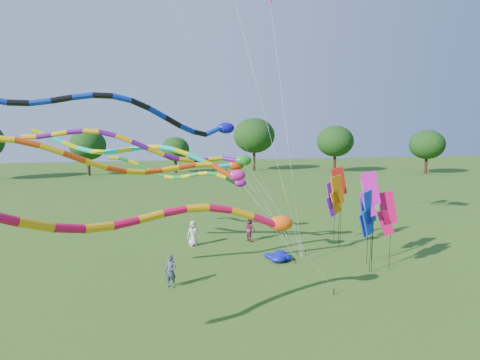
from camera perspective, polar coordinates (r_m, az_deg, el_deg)
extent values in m
plane|color=#285015|center=(19.45, 5.87, -16.06)|extent=(160.00, 160.00, 0.00)
cylinder|color=#382314|center=(73.13, 24.75, 1.60)|extent=(0.50, 0.50, 2.34)
ellipsoid|color=#15370F|center=(72.92, 24.88, 3.99)|extent=(4.94, 4.94, 4.20)
cylinder|color=#382314|center=(72.41, 13.30, 2.19)|extent=(0.50, 0.50, 2.73)
ellipsoid|color=#15370F|center=(72.19, 13.38, 5.00)|extent=(5.76, 5.76, 4.89)
cylinder|color=#382314|center=(73.31, 2.02, 2.64)|extent=(0.50, 0.50, 3.22)
ellipsoid|color=#15370F|center=(73.08, 2.03, 5.92)|extent=(6.79, 6.79, 5.78)
cylinder|color=#382314|center=(74.23, -9.45, 2.53)|extent=(0.50, 0.50, 3.05)
ellipsoid|color=#15370F|center=(74.00, -9.52, 5.60)|extent=(6.43, 6.43, 5.46)
cylinder|color=#382314|center=(72.47, -20.99, 1.92)|extent=(0.50, 0.50, 2.80)
ellipsoid|color=#15370F|center=(72.24, -21.13, 4.80)|extent=(5.90, 5.90, 5.02)
cylinder|color=black|center=(19.91, 13.20, -15.18)|extent=(0.05, 0.05, 0.30)
cylinder|color=silver|center=(18.25, 9.79, -10.87)|extent=(0.02, 0.02, 4.72)
ellipsoid|color=#FF530D|center=(16.81, 5.85, -6.13)|extent=(1.03, 0.66, 0.66)
cylinder|color=red|center=(16.38, 3.39, -5.74)|extent=(0.30, 0.30, 1.02)
cylinder|color=#E89E0B|center=(15.97, 0.31, -4.75)|extent=(0.30, 0.30, 0.99)
cylinder|color=red|center=(15.59, -2.86, -4.11)|extent=(0.30, 0.30, 0.94)
cylinder|color=#E89E0B|center=(15.25, -6.06, -4.00)|extent=(0.30, 0.30, 0.92)
cylinder|color=red|center=(14.92, -9.30, -4.39)|extent=(0.30, 0.30, 0.92)
cylinder|color=#E89E0B|center=(14.60, -12.58, -5.12)|extent=(0.30, 0.30, 0.93)
cylinder|color=red|center=(14.26, -15.94, -5.88)|extent=(0.30, 0.30, 0.93)
cylinder|color=#E89E0B|center=(13.92, -19.43, -6.37)|extent=(0.30, 0.30, 0.93)
cylinder|color=red|center=(13.56, -23.11, -6.34)|extent=(0.30, 0.30, 0.96)
cylinder|color=#E89E0B|center=(13.23, -26.99, -5.71)|extent=(0.30, 0.30, 0.99)
cylinder|color=black|center=(24.24, 7.65, -10.88)|extent=(0.05, 0.05, 0.30)
cylinder|color=silver|center=(22.70, 3.81, -5.30)|extent=(0.02, 0.02, 6.11)
ellipsoid|color=#D7178A|center=(21.54, -0.44, 0.67)|extent=(0.96, 0.62, 0.62)
cylinder|color=#E13D0B|center=(21.46, -2.69, 1.42)|extent=(0.28, 0.28, 1.20)
cylinder|color=#FBB20C|center=(21.40, -5.22, 2.17)|extent=(0.28, 0.28, 0.90)
cylinder|color=#E13D0B|center=(21.13, -7.55, 1.95)|extent=(0.28, 0.28, 0.91)
cylinder|color=#FBB20C|center=(20.85, -9.88, 1.56)|extent=(0.28, 0.28, 0.92)
cylinder|color=#E13D0B|center=(20.54, -12.25, 1.22)|extent=(0.28, 0.28, 0.92)
cylinder|color=#FBB20C|center=(20.22, -14.67, 1.12)|extent=(0.28, 0.28, 0.93)
cylinder|color=#E13D0B|center=(19.90, -17.18, 1.42)|extent=(0.28, 0.28, 0.95)
cylinder|color=#FBB20C|center=(19.62, -19.78, 2.09)|extent=(0.28, 0.28, 0.99)
cylinder|color=#E13D0B|center=(19.41, -22.47, 3.02)|extent=(0.28, 0.28, 1.00)
cylinder|color=#FBB20C|center=(19.30, -25.21, 3.98)|extent=(0.28, 0.28, 0.97)
cylinder|color=#E13D0B|center=(19.30, -27.95, 4.70)|extent=(0.28, 0.28, 0.94)
cylinder|color=#FBB20C|center=(19.42, -30.64, 5.04)|extent=(0.28, 0.28, 0.91)
cylinder|color=black|center=(25.31, 9.27, -10.12)|extent=(0.05, 0.05, 0.30)
cylinder|color=silver|center=(24.08, 5.04, -3.78)|extent=(0.02, 0.02, 6.78)
ellipsoid|color=#1B8A19|center=(23.33, 0.50, 2.80)|extent=(0.96, 0.62, 0.62)
cylinder|color=#580B7F|center=(23.45, -1.44, 2.98)|extent=(0.28, 0.28, 0.96)
cylinder|color=orange|center=(23.52, -3.52, 3.01)|extent=(0.28, 0.28, 0.86)
cylinder|color=#580B7F|center=(23.32, -5.55, 2.80)|extent=(0.28, 0.28, 0.86)
cylinder|color=orange|center=(23.10, -7.61, 2.85)|extent=(0.28, 0.28, 0.87)
cylinder|color=#580B7F|center=(22.90, -9.72, 3.25)|extent=(0.28, 0.28, 0.90)
cylinder|color=orange|center=(22.75, -11.86, 3.96)|extent=(0.28, 0.28, 0.93)
cylinder|color=#580B7F|center=(22.66, -14.03, 4.84)|extent=(0.28, 0.28, 0.93)
cylinder|color=orange|center=(22.68, -16.20, 5.67)|extent=(0.28, 0.28, 0.90)
cylinder|color=#580B7F|center=(22.79, -18.33, 6.27)|extent=(0.28, 0.28, 0.86)
cylinder|color=orange|center=(23.01, -20.39, 6.51)|extent=(0.28, 0.28, 0.85)
cylinder|color=#580B7F|center=(23.32, -22.36, 6.40)|extent=(0.28, 0.28, 0.86)
cylinder|color=orange|center=(23.69, -24.23, 6.06)|extent=(0.28, 0.28, 0.87)
cylinder|color=#580B7F|center=(24.12, -26.01, 5.68)|extent=(0.28, 0.28, 0.87)
cylinder|color=orange|center=(24.57, -27.74, 5.45)|extent=(0.28, 0.28, 0.86)
cylinder|color=black|center=(23.66, 7.85, -11.35)|extent=(0.05, 0.05, 0.30)
cylinder|color=silver|center=(21.39, 3.32, -2.64)|extent=(0.02, 0.02, 8.71)
ellipsoid|color=#0F0BA3|center=(19.87, -2.02, 7.40)|extent=(0.85, 0.55, 0.55)
cylinder|color=#0B2CB3|center=(19.55, -3.91, 6.93)|extent=(0.25, 0.25, 0.81)
cylinder|color=black|center=(19.16, -5.79, 6.65)|extent=(0.25, 0.25, 0.78)
cylinder|color=#0B2CB3|center=(18.68, -7.63, 7.24)|extent=(0.25, 0.25, 0.81)
cylinder|color=black|center=(18.25, -9.61, 8.22)|extent=(0.25, 0.25, 0.84)
cylinder|color=#0B2CB3|center=(17.91, -11.75, 9.36)|extent=(0.25, 0.25, 0.83)
cylinder|color=black|center=(17.65, -14.04, 10.41)|extent=(0.25, 0.25, 0.80)
cylinder|color=#0B2CB3|center=(17.48, -16.46, 11.10)|extent=(0.25, 0.25, 0.76)
cylinder|color=black|center=(17.40, -18.96, 11.30)|extent=(0.25, 0.25, 0.75)
cylinder|color=#0B2CB3|center=(17.40, -21.49, 11.03)|extent=(0.25, 0.25, 0.77)
cylinder|color=black|center=(17.46, -24.01, 10.47)|extent=(0.25, 0.25, 0.78)
cylinder|color=#0B2CB3|center=(17.56, -26.50, 9.90)|extent=(0.25, 0.25, 0.77)
cylinder|color=black|center=(17.69, -28.97, 9.58)|extent=(0.25, 0.25, 0.76)
cylinder|color=black|center=(25.22, 8.10, -10.16)|extent=(0.05, 0.05, 0.30)
cylinder|color=silver|center=(24.15, 3.89, -4.09)|extent=(0.02, 0.02, 6.48)
ellipsoid|color=red|center=(23.53, -0.56, 2.13)|extent=(0.94, 0.61, 0.61)
cylinder|color=#0DEBEC|center=(23.28, -2.36, 1.97)|extent=(0.27, 0.27, 0.90)
cylinder|color=#D7F20C|center=(22.98, -4.32, 2.27)|extent=(0.27, 0.27, 0.89)
cylinder|color=#0DEBEC|center=(22.88, -6.33, 3.18)|extent=(0.27, 0.27, 0.88)
cylinder|color=#D7F20C|center=(22.87, -8.34, 3.96)|extent=(0.27, 0.27, 0.85)
cylinder|color=#0DEBEC|center=(22.98, -10.34, 4.45)|extent=(0.27, 0.27, 0.82)
cylinder|color=#D7F20C|center=(23.17, -12.29, 4.59)|extent=(0.27, 0.27, 0.81)
cylinder|color=#0DEBEC|center=(23.45, -14.19, 4.42)|extent=(0.27, 0.27, 0.83)
cylinder|color=#D7F20C|center=(23.78, -16.02, 4.10)|extent=(0.27, 0.27, 0.83)
cylinder|color=#0DEBEC|center=(24.12, -17.80, 3.84)|extent=(0.27, 0.27, 0.82)
cylinder|color=#D7F20C|center=(24.47, -19.55, 3.79)|extent=(0.27, 0.27, 0.81)
cylinder|color=#0DEBEC|center=(24.78, -21.29, 4.05)|extent=(0.27, 0.27, 0.83)
cylinder|color=#D7F20C|center=(25.05, -23.05, 4.60)|extent=(0.27, 0.27, 0.86)
cylinder|color=#0DEBEC|center=(25.28, -24.83, 5.31)|extent=(0.27, 0.27, 0.88)
cylinder|color=#D7F20C|center=(25.47, -26.63, 6.02)|extent=(0.27, 0.27, 0.87)
cylinder|color=black|center=(29.12, 6.29, -7.72)|extent=(0.05, 0.05, 0.30)
cylinder|color=silver|center=(28.57, 3.19, -4.01)|extent=(0.02, 0.02, 4.79)
ellipsoid|color=#980E9A|center=(28.26, 0.01, -0.42)|extent=(0.91, 0.59, 0.59)
cylinder|color=green|center=(27.98, -1.36, -0.06)|extent=(0.27, 0.27, 0.94)
cylinder|color=yellow|center=(27.73, -2.69, 0.55)|extent=(0.27, 0.27, 0.68)
cylinder|color=green|center=(27.85, -3.99, 0.89)|extent=(0.27, 0.27, 0.65)
cylinder|color=yellow|center=(28.06, -5.25, 0.94)|extent=(0.27, 0.27, 0.66)
cylinder|color=green|center=(28.33, -6.48, 0.78)|extent=(0.27, 0.27, 0.68)
cylinder|color=yellow|center=(28.62, -7.69, 0.53)|extent=(0.27, 0.27, 0.68)
cylinder|color=green|center=(28.91, -8.87, 0.37)|extent=(0.27, 0.27, 0.66)
cylinder|color=yellow|center=(29.17, -10.05, 0.40)|extent=(0.27, 0.27, 0.65)
cylinder|color=green|center=(29.37, -11.24, 0.69)|extent=(0.27, 0.27, 0.67)
cylinder|color=yellow|center=(29.50, -12.45, 1.21)|extent=(0.27, 0.27, 0.71)
cylinder|color=green|center=(29.58, -13.68, 1.85)|extent=(0.27, 0.27, 0.73)
cylinder|color=yellow|center=(29.61, -14.94, 2.44)|extent=(0.27, 0.27, 0.71)
cylinder|color=green|center=(29.62, -16.22, 2.87)|extent=(0.27, 0.27, 0.68)
cylinder|color=yellow|center=(29.63, -17.51, 3.02)|extent=(0.27, 0.27, 0.66)
cylinder|color=black|center=(23.69, 8.83, -11.34)|extent=(0.04, 0.04, 0.30)
cylinder|color=silver|center=(23.59, 3.45, 9.46)|extent=(0.01, 0.01, 17.34)
cylinder|color=black|center=(23.69, 8.83, -11.34)|extent=(0.04, 0.04, 0.30)
cylinder|color=silver|center=(19.91, -7.31, 19.82)|extent=(0.01, 0.01, 26.92)
cylinder|color=black|center=(23.69, 8.83, -11.34)|extent=(0.04, 0.04, 0.30)
cylinder|color=silver|center=(23.78, 6.48, 7.95)|extent=(0.01, 0.01, 15.73)
cylinder|color=black|center=(23.92, 17.72, -7.09)|extent=(0.02, 0.02, 3.78)
cube|color=#0E15C5|center=(23.46, 17.53, -4.13)|extent=(1.08, 0.56, 1.93)
cube|color=#0E15C5|center=(23.57, 17.33, -6.07)|extent=(0.95, 0.49, 1.51)
cylinder|color=black|center=(28.18, 13.29, -4.67)|extent=(0.02, 0.02, 3.85)
cube|color=purple|center=(27.79, 13.04, -2.05)|extent=(1.12, 0.44, 1.93)
cube|color=purple|center=(27.88, 12.87, -3.69)|extent=(0.98, 0.40, 1.51)
cylinder|color=black|center=(23.44, 20.62, -7.16)|extent=(0.02, 0.02, 4.06)
cube|color=#E80C5A|center=(23.04, 20.28, -3.74)|extent=(1.16, 0.22, 1.93)
cube|color=#E80C5A|center=(23.17, 20.01, -5.69)|extent=(1.01, 0.20, 1.51)
cylinder|color=black|center=(26.53, 13.93, -4.79)|extent=(0.02, 0.02, 4.45)
cube|color=orange|center=(26.09, 13.69, -1.36)|extent=(1.12, 0.44, 1.93)
cube|color=orange|center=(26.17, 13.51, -3.10)|extent=(0.98, 0.39, 1.51)
cylinder|color=black|center=(22.57, 18.41, -6.18)|extent=(0.02, 0.02, 5.15)
cube|color=#F90DC0|center=(22.13, 18.08, -1.22)|extent=(1.15, 0.29, 1.93)
cube|color=#F90DC0|center=(22.23, 17.81, -3.26)|extent=(1.00, 0.26, 1.51)
cylinder|color=black|center=(22.72, 18.14, -7.32)|extent=(0.02, 0.02, 4.20)
cube|color=#0D36BF|center=(22.22, 17.96, -3.68)|extent=(1.09, 0.54, 1.93)
cube|color=#0D36BF|center=(22.32, 17.75, -5.72)|extent=(0.95, 0.48, 1.51)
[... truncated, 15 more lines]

